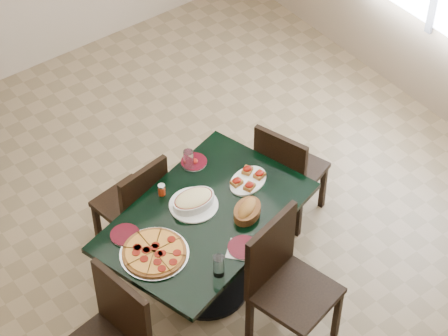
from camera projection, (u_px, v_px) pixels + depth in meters
floor at (206, 253)px, 6.39m from camera, size 5.50×5.50×0.00m
main_table at (206, 234)px, 5.77m from camera, size 1.58×1.24×0.75m
chair_far at (136, 203)px, 6.08m from camera, size 0.47×0.47×0.88m
chair_near at (284, 278)px, 5.51m from camera, size 0.57×0.57×1.01m
chair_right at (287, 169)px, 6.30m from camera, size 0.53×0.53×0.90m
pepperoni_pizza at (154, 253)px, 5.40m from camera, size 0.43×0.43×0.04m
lasagna_casserole at (194, 201)px, 5.67m from camera, size 0.32×0.32×0.09m
bread_basket at (247, 210)px, 5.62m from camera, size 0.28×0.25×0.10m
bruschetta_platter at (248, 179)px, 5.85m from camera, size 0.36×0.30×0.05m
side_plate_near at (244, 248)px, 5.44m from camera, size 0.20×0.20×0.02m
side_plate_far_r at (194, 162)px, 5.99m from camera, size 0.18×0.18×0.03m
side_plate_far_l at (125, 235)px, 5.51m from camera, size 0.19×0.19×0.02m
napkin_setting at (241, 250)px, 5.43m from camera, size 0.23×0.23×0.01m
water_glass_a at (189, 160)px, 5.91m from camera, size 0.07×0.07×0.15m
water_glass_b at (219, 266)px, 5.25m from camera, size 0.07×0.07×0.15m
pepper_shaker at (162, 190)px, 5.75m from camera, size 0.05×0.05×0.08m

